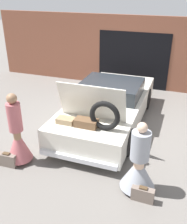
# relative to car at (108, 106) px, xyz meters

# --- Properties ---
(ground_plane) EXTENTS (40.00, 40.00, 0.00)m
(ground_plane) POSITION_rel_car_xyz_m (-0.00, 0.00, -0.58)
(ground_plane) COLOR slate
(garage_wall_back) EXTENTS (12.00, 0.14, 2.80)m
(garage_wall_back) POSITION_rel_car_xyz_m (-0.00, 3.41, 0.81)
(garage_wall_back) COLOR brown
(garage_wall_back) RESTS_ON ground_plane
(car) EXTENTS (2.03, 4.77, 1.76)m
(car) POSITION_rel_car_xyz_m (0.00, 0.00, 0.00)
(car) COLOR silver
(car) RESTS_ON ground_plane
(person_left) EXTENTS (0.60, 0.60, 1.75)m
(person_left) POSITION_rel_car_xyz_m (-1.41, -2.55, 0.05)
(person_left) COLOR #997051
(person_left) RESTS_ON ground_plane
(person_right) EXTENTS (0.72, 0.72, 1.56)m
(person_right) POSITION_rel_car_xyz_m (1.41, -2.54, -0.03)
(person_right) COLOR beige
(person_right) RESTS_ON ground_plane
(suitcase_beside_left_person) EXTENTS (0.47, 0.17, 0.35)m
(suitcase_beside_left_person) POSITION_rel_car_xyz_m (-1.59, -2.80, -0.42)
(suitcase_beside_left_person) COLOR #75665B
(suitcase_beside_left_person) RESTS_ON ground_plane
(suitcase_beside_right_person) EXTENTS (0.45, 0.15, 0.33)m
(suitcase_beside_right_person) POSITION_rel_car_xyz_m (1.57, -2.83, -0.43)
(suitcase_beside_right_person) COLOR #75665B
(suitcase_beside_right_person) RESTS_ON ground_plane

